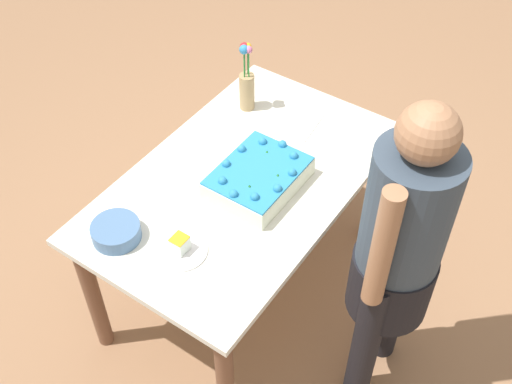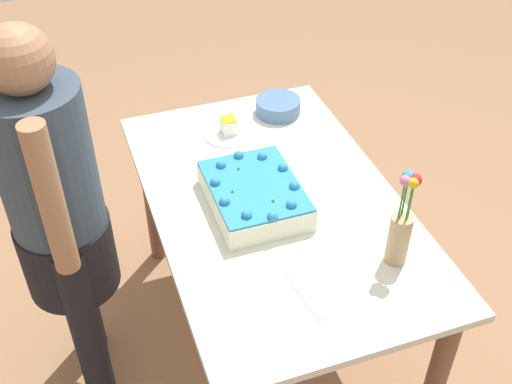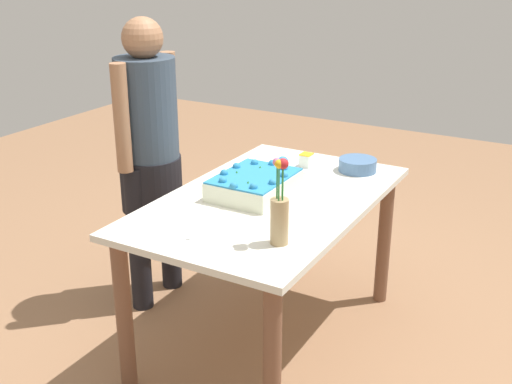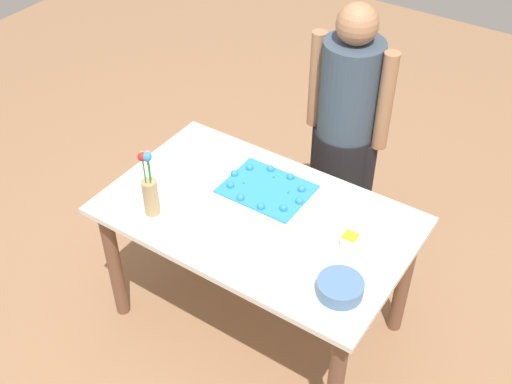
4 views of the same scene
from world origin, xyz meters
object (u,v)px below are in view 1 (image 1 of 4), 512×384
Objects in this scene: flower_vase at (247,83)px; person_standing at (399,248)px; fruit_bowl at (116,232)px; sheet_cake at (259,177)px; cake_knife at (313,128)px; serving_plate_with_slice at (180,248)px.

person_standing is (0.46, 0.98, -0.03)m from flower_vase.
fruit_bowl is at bearing 26.44° from person_standing.
cake_knife is at bearing -179.55° from sheet_cake.
sheet_cake is at bearing -6.18° from person_standing.
fruit_bowl is 0.13× the size of person_standing.
fruit_bowl is (0.54, -0.29, -0.02)m from sheet_cake.
sheet_cake is 0.44m from cake_knife.
flower_vase reaches higher than serving_plate_with_slice.
serving_plate_with_slice is (0.45, -0.05, -0.03)m from sheet_cake.
fruit_bowl is (0.93, 0.05, -0.11)m from flower_vase.
cake_knife is 0.62× the size of flower_vase.
serving_plate_with_slice is 1.08× the size of fruit_bowl.
flower_vase is 1.09m from person_standing.
cake_knife is 1.13× the size of fruit_bowl.
flower_vase is (-0.85, -0.29, 0.12)m from serving_plate_with_slice.
serving_plate_with_slice is 0.14× the size of person_standing.
serving_plate_with_slice is 0.89m from cake_knife.
person_standing is at bearing 116.44° from fruit_bowl.
sheet_cake is 1.14× the size of flower_vase.
person_standing is (-0.47, 0.94, 0.08)m from fruit_bowl.
flower_vase is at bearing -89.24° from cake_knife.
fruit_bowl is at bearing -22.95° from cake_knife.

